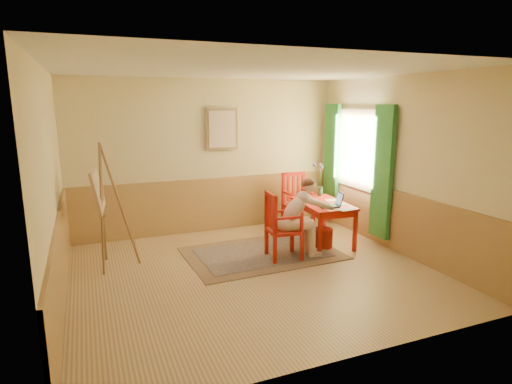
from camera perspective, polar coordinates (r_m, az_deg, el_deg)
name	(u,v)px	position (r m, az deg, el deg)	size (l,w,h in m)	color
room	(254,176)	(5.75, -0.25, 2.16)	(5.04, 4.54, 2.84)	tan
wainscot	(235,224)	(6.68, -2.79, -4.38)	(5.00, 4.50, 1.00)	#B8884A
window	(356,161)	(7.87, 13.26, 4.12)	(0.12, 2.01, 2.20)	white
wall_portrait	(222,129)	(7.84, -4.60, 8.44)	(0.60, 0.05, 0.76)	olive
rug	(262,253)	(6.87, 0.87, -8.22)	(2.45, 1.67, 0.02)	#8C7251
table	(323,207)	(7.28, 8.97, -2.07)	(0.81, 1.25, 0.72)	red
chair_left	(281,226)	(6.51, 3.35, -4.60)	(0.53, 0.51, 1.05)	red
chair_back	(297,201)	(8.07, 5.52, -1.28)	(0.48, 0.50, 1.07)	red
figure	(299,214)	(6.56, 5.84, -3.02)	(0.94, 0.44, 1.25)	beige
laptop	(332,204)	(7.00, 10.23, -1.54)	(0.42, 0.30, 0.23)	#1E2338
papers	(331,203)	(7.22, 10.13, -1.49)	(0.64, 1.07, 0.00)	white
vase	(320,181)	(7.73, 8.58, 1.52)	(0.20, 0.30, 0.60)	#3F724C
wastebasket	(323,238)	(7.18, 9.05, -6.15)	(0.31, 0.31, 0.33)	#9E2315
easel	(101,195)	(6.43, -20.20, -0.35)	(0.65, 0.82, 1.84)	olive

